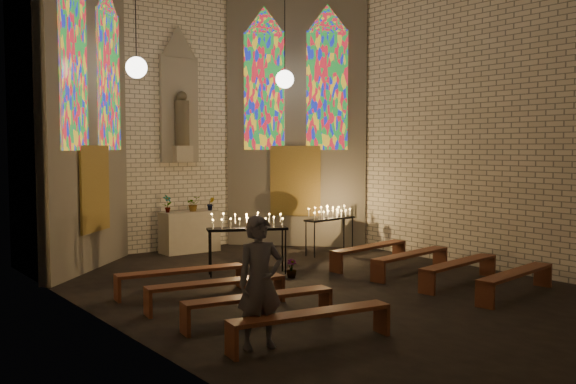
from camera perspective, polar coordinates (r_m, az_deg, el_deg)
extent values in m
plane|color=black|center=(11.51, 4.31, -8.87)|extent=(12.00, 12.00, 0.00)
cube|color=#F3E6CC|center=(16.25, -9.78, 7.25)|extent=(8.00, 0.02, 7.00)
cube|color=#F3E6CC|center=(9.15, -15.11, 9.75)|extent=(0.02, 12.00, 7.00)
cube|color=#F3E6CC|center=(14.20, 16.75, 7.62)|extent=(0.02, 12.00, 7.00)
cube|color=#F3E6CC|center=(14.02, -17.56, 7.65)|extent=(2.72, 2.72, 7.00)
cube|color=#F3E6CC|center=(16.66, 0.74, 7.23)|extent=(2.72, 2.72, 7.00)
cube|color=#4C3F8C|center=(13.27, -18.52, 10.02)|extent=(0.78, 0.78, 3.00)
cube|color=#4C3F8C|center=(14.73, -15.65, 9.46)|extent=(0.78, 0.78, 3.00)
cube|color=#4C3F8C|center=(16.67, -2.13, 8.95)|extent=(0.78, 0.78, 3.00)
cube|color=#4C3F8C|center=(16.46, 3.50, 9.01)|extent=(0.78, 0.78, 3.00)
cube|color=brown|center=(13.94, -16.78, 0.29)|extent=(0.95, 0.95, 1.80)
cube|color=brown|center=(16.49, 0.65, 1.00)|extent=(0.95, 0.95, 1.80)
cube|color=gray|center=(16.18, -9.65, 7.27)|extent=(1.00, 0.12, 2.60)
cone|color=gray|center=(16.36, -9.72, 13.05)|extent=(1.00, 1.00, 0.80)
cube|color=#C1B59D|center=(16.03, -9.37, 3.37)|extent=(0.45, 0.30, 0.40)
cylinder|color=brown|center=(16.04, -9.41, 6.05)|extent=(0.36, 0.36, 1.10)
sphere|color=brown|center=(16.08, -9.43, 8.36)|extent=(0.26, 0.26, 0.26)
sphere|color=white|center=(13.79, -13.32, 10.72)|extent=(0.44, 0.44, 0.44)
sphere|color=white|center=(15.69, -0.29, 9.99)|extent=(0.44, 0.44, 0.44)
cylinder|color=black|center=(15.90, -0.29, 15.02)|extent=(0.02, 0.02, 2.80)
cube|color=#C1B59D|center=(15.87, -8.75, -3.51)|extent=(1.40, 0.60, 1.00)
imported|color=#4C723F|center=(15.61, -10.68, -1.03)|extent=(0.24, 0.17, 0.42)
imported|color=#4C723F|center=(15.80, -8.42, -1.04)|extent=(0.36, 0.32, 0.37)
imported|color=#4C723F|center=(15.99, -6.89, -1.04)|extent=(0.21, 0.19, 0.33)
imported|color=#4C723F|center=(12.67, 0.31, -6.81)|extent=(0.26, 0.26, 0.37)
cube|color=black|center=(12.92, -3.63, -3.29)|extent=(1.62, 1.00, 0.05)
cylinder|color=black|center=(12.74, -6.87, -5.56)|extent=(0.03, 0.03, 0.90)
cylinder|color=black|center=(12.98, -0.22, -5.35)|extent=(0.03, 0.03, 0.90)
cylinder|color=black|center=(13.04, -7.01, -5.34)|extent=(0.03, 0.03, 0.90)
cylinder|color=black|center=(13.27, -0.50, -5.15)|extent=(0.03, 0.03, 0.90)
cube|color=black|center=(15.46, 3.74, -2.39)|extent=(1.50, 0.54, 0.05)
cylinder|color=black|center=(14.92, 2.37, -4.29)|extent=(0.03, 0.03, 0.82)
cylinder|color=black|center=(15.94, 5.75, -3.77)|extent=(0.03, 0.03, 0.82)
cylinder|color=black|center=(15.11, 1.60, -4.18)|extent=(0.03, 0.03, 0.82)
cylinder|color=black|center=(16.12, 4.99, -3.68)|extent=(0.03, 0.03, 0.82)
cube|color=#5C2B1A|center=(11.40, -9.43, -6.93)|extent=(2.31, 0.68, 0.05)
cube|color=#5C2B1A|center=(11.15, -14.93, -8.33)|extent=(0.10, 0.33, 0.41)
cube|color=#5C2B1A|center=(11.83, -4.23, -7.50)|extent=(0.10, 0.33, 0.41)
cube|color=#5C2B1A|center=(14.02, 7.24, -4.85)|extent=(2.31, 0.68, 0.05)
cube|color=#5C2B1A|center=(13.19, 4.30, -6.30)|extent=(0.10, 0.33, 0.41)
cube|color=#5C2B1A|center=(14.95, 9.82, -5.13)|extent=(0.10, 0.33, 0.41)
cube|color=#5C2B1A|center=(10.37, -6.35, -7.99)|extent=(2.31, 0.68, 0.05)
cube|color=#5C2B1A|center=(10.07, -12.35, -9.62)|extent=(0.10, 0.33, 0.41)
cube|color=#5C2B1A|center=(10.86, -0.79, -8.53)|extent=(0.10, 0.33, 0.41)
cube|color=#5C2B1A|center=(13.19, 10.88, -5.45)|extent=(2.31, 0.68, 0.05)
cube|color=#5C2B1A|center=(12.33, 7.99, -7.06)|extent=(0.10, 0.33, 0.41)
cube|color=#5C2B1A|center=(14.16, 13.36, -5.68)|extent=(0.10, 0.33, 0.41)
cube|color=#5C2B1A|center=(9.38, -2.58, -9.26)|extent=(2.31, 0.68, 0.05)
cube|color=#5C2B1A|center=(9.02, -9.13, -11.18)|extent=(0.10, 0.33, 0.41)
cube|color=#5C2B1A|center=(9.94, 3.34, -9.72)|extent=(0.10, 0.33, 0.41)
cube|color=#5C2B1A|center=(12.43, 14.99, -6.10)|extent=(2.31, 0.68, 0.05)
cube|color=#5C2B1A|center=(11.52, 12.23, -7.89)|extent=(0.10, 0.33, 0.41)
cube|color=#5C2B1A|center=(13.44, 17.31, -6.28)|extent=(0.10, 0.33, 0.41)
cube|color=#5C2B1A|center=(8.44, 2.08, -10.76)|extent=(2.31, 0.68, 0.05)
cube|color=#5C2B1A|center=(8.02, -5.04, -13.09)|extent=(0.10, 0.33, 0.41)
cube|color=#5C2B1A|center=(9.08, 8.32, -11.08)|extent=(0.10, 0.33, 0.41)
cube|color=#5C2B1A|center=(11.74, 19.62, -6.79)|extent=(2.31, 0.68, 0.05)
cube|color=#5C2B1A|center=(10.80, 17.10, -8.78)|extent=(0.10, 0.33, 0.41)
cube|color=#5C2B1A|center=(12.79, 21.70, -6.90)|extent=(0.10, 0.33, 0.41)
imported|color=#53515C|center=(8.23, -2.51, -8.02)|extent=(0.69, 0.52, 1.70)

